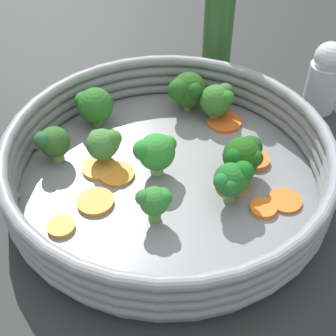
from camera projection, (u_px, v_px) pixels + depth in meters
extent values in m
plane|color=#242726|center=(168.00, 184.00, 0.55)|extent=(4.00, 4.00, 0.00)
cylinder|color=gray|center=(168.00, 181.00, 0.54)|extent=(0.35, 0.35, 0.01)
torus|color=gray|center=(168.00, 173.00, 0.53)|extent=(0.36, 0.36, 0.01)
torus|color=gray|center=(168.00, 164.00, 0.52)|extent=(0.36, 0.36, 0.01)
torus|color=gray|center=(168.00, 154.00, 0.51)|extent=(0.36, 0.36, 0.01)
torus|color=gray|center=(168.00, 144.00, 0.50)|extent=(0.36, 0.36, 0.01)
sphere|color=gray|center=(36.00, 147.00, 0.57)|extent=(0.01, 0.01, 0.01)
sphere|color=gray|center=(16.00, 195.00, 0.51)|extent=(0.01, 0.01, 0.01)
cylinder|color=orange|center=(285.00, 201.00, 0.51)|extent=(0.05, 0.05, 0.00)
cylinder|color=orange|center=(263.00, 208.00, 0.50)|extent=(0.03, 0.03, 0.01)
cylinder|color=orange|center=(61.00, 226.00, 0.48)|extent=(0.04, 0.04, 0.00)
cylinder|color=orange|center=(245.00, 153.00, 0.56)|extent=(0.05, 0.05, 0.01)
cylinder|color=orange|center=(105.00, 140.00, 0.58)|extent=(0.03, 0.03, 0.01)
cylinder|color=orange|center=(117.00, 174.00, 0.54)|extent=(0.06, 0.06, 0.00)
cylinder|color=orange|center=(232.00, 185.00, 0.53)|extent=(0.05, 0.05, 0.00)
cylinder|color=orange|center=(224.00, 122.00, 0.61)|extent=(0.06, 0.06, 0.00)
cylinder|color=orange|center=(95.00, 202.00, 0.51)|extent=(0.05, 0.05, 0.00)
cylinder|color=orange|center=(99.00, 167.00, 0.55)|extent=(0.05, 0.05, 0.00)
cylinder|color=orange|center=(256.00, 160.00, 0.56)|extent=(0.04, 0.04, 0.01)
cylinder|color=olive|center=(97.00, 119.00, 0.60)|extent=(0.01, 0.01, 0.02)
sphere|color=#266621|center=(95.00, 105.00, 0.59)|extent=(0.05, 0.05, 0.05)
sphere|color=#226424|center=(83.00, 101.00, 0.59)|extent=(0.02, 0.02, 0.02)
sphere|color=#2B6A2A|center=(84.00, 100.00, 0.59)|extent=(0.02, 0.02, 0.02)
cylinder|color=#8DB56D|center=(157.00, 166.00, 0.54)|extent=(0.02, 0.02, 0.02)
sphere|color=#2E842D|center=(156.00, 152.00, 0.52)|extent=(0.04, 0.04, 0.04)
sphere|color=#2D8D27|center=(168.00, 144.00, 0.53)|extent=(0.02, 0.02, 0.02)
sphere|color=#247F2D|center=(143.00, 150.00, 0.52)|extent=(0.02, 0.02, 0.02)
cylinder|color=#5D8E43|center=(155.00, 213.00, 0.49)|extent=(0.01, 0.01, 0.02)
sphere|color=#2B742B|center=(154.00, 201.00, 0.47)|extent=(0.03, 0.03, 0.03)
sphere|color=#287E2B|center=(163.00, 194.00, 0.47)|extent=(0.01, 0.01, 0.01)
sphere|color=#2F6C33|center=(143.00, 198.00, 0.47)|extent=(0.02, 0.02, 0.02)
sphere|color=#217325|center=(165.00, 198.00, 0.47)|extent=(0.02, 0.02, 0.02)
cylinder|color=#789A55|center=(57.00, 154.00, 0.56)|extent=(0.02, 0.02, 0.02)
sphere|color=#2C5B24|center=(54.00, 142.00, 0.54)|extent=(0.04, 0.04, 0.04)
sphere|color=#235B2E|center=(43.00, 140.00, 0.53)|extent=(0.02, 0.02, 0.02)
sphere|color=#25622B|center=(43.00, 143.00, 0.54)|extent=(0.02, 0.02, 0.02)
cylinder|color=#658747|center=(104.00, 156.00, 0.55)|extent=(0.01, 0.01, 0.02)
sphere|color=#3E7936|center=(102.00, 144.00, 0.54)|extent=(0.04, 0.04, 0.04)
sphere|color=#447B2D|center=(113.00, 138.00, 0.54)|extent=(0.02, 0.02, 0.02)
sphere|color=#418333|center=(97.00, 137.00, 0.55)|extent=(0.02, 0.02, 0.02)
cylinder|color=#72A04D|center=(188.00, 103.00, 0.63)|extent=(0.01, 0.01, 0.02)
sphere|color=#214C14|center=(189.00, 90.00, 0.62)|extent=(0.05, 0.05, 0.05)
sphere|color=#184819|center=(194.00, 91.00, 0.60)|extent=(0.02, 0.02, 0.02)
sphere|color=#1E531C|center=(179.00, 90.00, 0.60)|extent=(0.03, 0.03, 0.03)
cylinder|color=olive|center=(229.00, 194.00, 0.50)|extent=(0.01, 0.01, 0.02)
sphere|color=#1B6121|center=(231.00, 180.00, 0.49)|extent=(0.04, 0.04, 0.04)
sphere|color=#136218|center=(243.00, 172.00, 0.49)|extent=(0.02, 0.02, 0.02)
sphere|color=#1B6A29|center=(222.00, 182.00, 0.48)|extent=(0.02, 0.02, 0.02)
sphere|color=#1F5C25|center=(230.00, 187.00, 0.48)|extent=(0.02, 0.02, 0.02)
cylinder|color=#7FA05E|center=(215.00, 113.00, 0.62)|extent=(0.02, 0.02, 0.02)
sphere|color=#306826|center=(216.00, 101.00, 0.60)|extent=(0.04, 0.04, 0.04)
sphere|color=#276F1F|center=(227.00, 98.00, 0.59)|extent=(0.02, 0.02, 0.02)
sphere|color=#35672B|center=(225.00, 91.00, 0.60)|extent=(0.02, 0.02, 0.02)
cylinder|color=#6F935E|center=(240.00, 169.00, 0.54)|extent=(0.02, 0.02, 0.02)
sphere|color=#1D5113|center=(242.00, 156.00, 0.52)|extent=(0.04, 0.04, 0.04)
sphere|color=#145015|center=(234.00, 157.00, 0.51)|extent=(0.02, 0.02, 0.02)
sphere|color=#1B4D1A|center=(251.00, 147.00, 0.53)|extent=(0.03, 0.03, 0.03)
sphere|color=#1D4E13|center=(255.00, 158.00, 0.51)|extent=(0.02, 0.02, 0.02)
cylinder|color=silver|center=(322.00, 87.00, 0.63)|extent=(0.04, 0.04, 0.07)
sphere|color=silver|center=(330.00, 57.00, 0.60)|extent=(0.04, 0.04, 0.04)
cylinder|color=#2D5B28|center=(219.00, 19.00, 0.68)|extent=(0.04, 0.04, 0.16)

